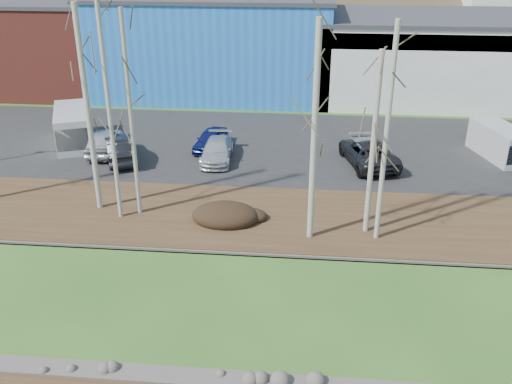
# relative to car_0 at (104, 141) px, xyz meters

# --- Properties ---
(near_bank_rocks) EXTENTS (80.00, 0.80, 0.50)m
(near_bank_rocks) POSITION_rel_car_0_xyz_m (10.58, -19.40, -0.93)
(near_bank_rocks) COLOR #47423D
(near_bank_rocks) RESTS_ON ground
(river) EXTENTS (80.00, 8.00, 0.90)m
(river) POSITION_rel_car_0_xyz_m (10.58, -15.30, -0.93)
(river) COLOR black
(river) RESTS_ON ground
(far_bank_rocks) EXTENTS (80.00, 0.80, 0.46)m
(far_bank_rocks) POSITION_rel_car_0_xyz_m (10.58, -11.20, -0.93)
(far_bank_rocks) COLOR #47423D
(far_bank_rocks) RESTS_ON ground
(far_bank) EXTENTS (80.00, 7.00, 0.15)m
(far_bank) POSITION_rel_car_0_xyz_m (10.58, -8.00, -0.85)
(far_bank) COLOR #382616
(far_bank) RESTS_ON ground
(parking_lot) EXTENTS (80.00, 14.00, 0.14)m
(parking_lot) POSITION_rel_car_0_xyz_m (10.58, 2.50, -0.86)
(parking_lot) COLOR black
(parking_lot) RESTS_ON ground
(building_brick) EXTENTS (16.32, 12.24, 7.80)m
(building_brick) POSITION_rel_car_0_xyz_m (-13.42, 16.50, 2.98)
(building_brick) COLOR brown
(building_brick) RESTS_ON ground
(building_blue) EXTENTS (20.40, 12.24, 8.30)m
(building_blue) POSITION_rel_car_0_xyz_m (4.58, 16.50, 3.23)
(building_blue) COLOR blue
(building_blue) RESTS_ON ground
(building_white) EXTENTS (18.36, 12.24, 6.80)m
(building_white) POSITION_rel_car_0_xyz_m (22.58, 16.48, 2.49)
(building_white) COLOR beige
(building_white) RESTS_ON ground
(dirt_mound) EXTENTS (3.34, 2.36, 0.65)m
(dirt_mound) POSITION_rel_car_0_xyz_m (9.10, -8.62, -0.45)
(dirt_mound) COLOR black
(dirt_mound) RESTS_ON far_bank
(birch_1) EXTENTS (0.22, 0.22, 10.10)m
(birch_1) POSITION_rel_car_0_xyz_m (4.62, -8.16, 4.28)
(birch_1) COLOR beige
(birch_1) RESTS_ON far_bank
(birch_2) EXTENTS (0.27, 0.27, 10.25)m
(birch_2) POSITION_rel_car_0_xyz_m (2.38, -7.75, 4.35)
(birch_2) COLOR beige
(birch_2) RESTS_ON far_bank
(birch_3) EXTENTS (0.21, 0.21, 11.27)m
(birch_3) POSITION_rel_car_0_xyz_m (3.78, -8.66, 4.86)
(birch_3) COLOR beige
(birch_3) RESTS_ON far_bank
(birch_4) EXTENTS (0.23, 0.23, 9.96)m
(birch_4) POSITION_rel_car_0_xyz_m (16.41, -9.64, 4.21)
(birch_4) COLOR beige
(birch_4) RESTS_ON far_bank
(birch_5) EXTENTS (0.28, 0.28, 10.01)m
(birch_5) POSITION_rel_car_0_xyz_m (13.30, -9.82, 4.23)
(birch_5) COLOR beige
(birch_5) RESTS_ON far_bank
(birch_6) EXTENTS (0.25, 0.25, 8.63)m
(birch_6) POSITION_rel_car_0_xyz_m (15.96, -9.01, 3.54)
(birch_6) COLOR beige
(birch_6) RESTS_ON far_bank
(car_0) EXTENTS (2.37, 4.79, 1.57)m
(car_0) POSITION_rel_car_0_xyz_m (0.00, 0.00, 0.00)
(car_0) COLOR #BDBDBF
(car_0) RESTS_ON parking_lot
(car_1) EXTENTS (3.45, 5.02, 1.57)m
(car_1) POSITION_rel_car_0_xyz_m (1.39, -1.19, -0.00)
(car_1) COLOR black
(car_1) RESTS_ON parking_lot
(car_2) EXTENTS (2.01, 4.55, 1.30)m
(car_2) POSITION_rel_car_0_xyz_m (7.44, -0.63, -0.14)
(car_2) COLOR #ADB2B6
(car_2) RESTS_ON parking_lot
(car_3) EXTENTS (2.13, 3.97, 1.29)m
(car_3) POSITION_rel_car_0_xyz_m (6.70, 1.30, -0.14)
(car_3) COLOR #101755
(car_3) RESTS_ON parking_lot
(car_4) EXTENTS (3.82, 5.96, 1.53)m
(car_4) POSITION_rel_car_0_xyz_m (16.74, -0.44, -0.02)
(car_4) COLOR black
(car_4) RESTS_ON parking_lot
(car_5) EXTENTS (2.68, 4.80, 1.32)m
(car_5) POSITION_rel_car_0_xyz_m (16.83, -0.20, -0.13)
(car_5) COLOR silver
(car_5) RESTS_ON parking_lot
(van_white) EXTENTS (3.09, 4.86, 1.97)m
(van_white) POSITION_rel_car_0_xyz_m (25.12, 1.42, 0.20)
(van_white) COLOR silver
(van_white) RESTS_ON parking_lot
(van_grey) EXTENTS (4.05, 5.78, 2.33)m
(van_grey) POSITION_rel_car_0_xyz_m (-2.47, 1.22, 0.38)
(van_grey) COLOR silver
(van_grey) RESTS_ON parking_lot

